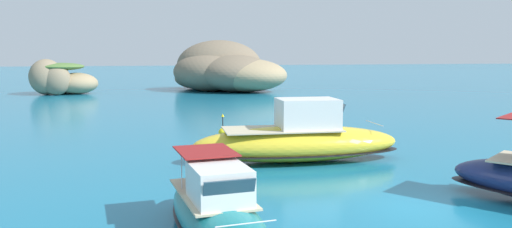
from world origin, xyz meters
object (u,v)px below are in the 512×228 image
object	(u,v)px
motorboat_yellow	(298,140)
channel_buoy	(223,131)
islet_small	(60,79)
motorboat_teal	(217,212)
islet_large	(227,72)

from	to	relation	value
motorboat_yellow	channel_buoy	world-z (taller)	motorboat_yellow
channel_buoy	islet_small	bearing A→B (deg)	111.53
islet_small	motorboat_teal	xyz separation A→B (m)	(11.60, -55.04, -1.23)
motorboat_teal	channel_buoy	world-z (taller)	motorboat_teal
islet_small	motorboat_teal	bearing A→B (deg)	-78.09
islet_large	islet_small	world-z (taller)	islet_large
islet_small	motorboat_yellow	distance (m)	48.91
islet_large	motorboat_teal	bearing A→B (deg)	-100.66
motorboat_teal	channel_buoy	distance (m)	17.74
islet_small	channel_buoy	size ratio (longest dim) A/B	6.29
islet_large	channel_buoy	distance (m)	39.24
islet_small	motorboat_yellow	bearing A→B (deg)	-69.42
islet_large	channel_buoy	world-z (taller)	islet_large
islet_large	motorboat_yellow	xyz separation A→B (m)	(-4.94, -46.67, -1.68)
islet_small	motorboat_teal	distance (m)	56.26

